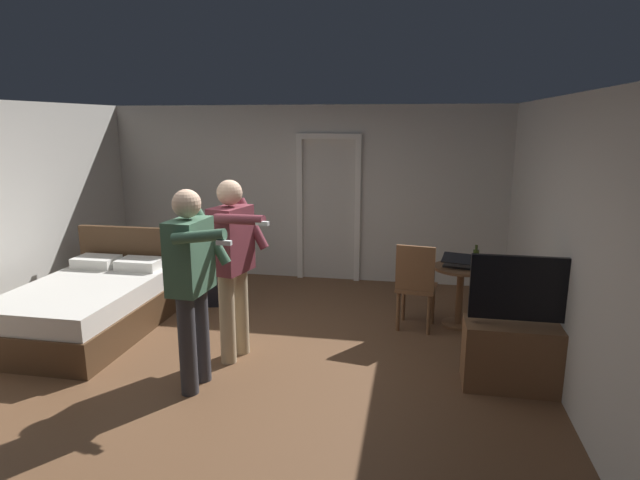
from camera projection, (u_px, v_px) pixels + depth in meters
name	position (u px, v px, depth m)	size (l,w,h in m)	color
ground_plane	(240.00, 363.00, 5.06)	(6.47, 6.47, 0.00)	brown
wall_back	(305.00, 193.00, 7.65)	(6.01, 0.12, 2.53)	beige
wall_right	(579.00, 251.00, 4.25)	(0.12, 6.12, 2.53)	beige
doorway_frame	(329.00, 198.00, 7.52)	(0.93, 0.08, 2.13)	white
bed	(91.00, 305.00, 5.77)	(1.31, 1.96, 1.02)	#4C331E
tv_flatscreen	(523.00, 349.00, 4.52)	(1.00, 0.40, 1.20)	brown
side_table	(460.00, 286.00, 5.90)	(0.62, 0.62, 0.70)	brown
laptop	(458.00, 263.00, 5.81)	(0.39, 0.40, 0.16)	black
bottle_on_table	(476.00, 259.00, 5.72)	(0.06, 0.06, 0.27)	#354617
wooden_chair	(416.00, 283.00, 5.77)	(0.48, 0.48, 0.99)	brown
person_blue_shirt	(192.00, 276.00, 4.40)	(0.63, 0.61, 1.76)	#333338
person_striped_shirt	(233.00, 257.00, 4.96)	(0.66, 0.70, 1.77)	tan
suitcase_dark	(190.00, 285.00, 6.81)	(0.45, 0.38, 0.41)	#1E2D38
suitcase_small	(204.00, 286.00, 6.68)	(0.48, 0.33, 0.48)	black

